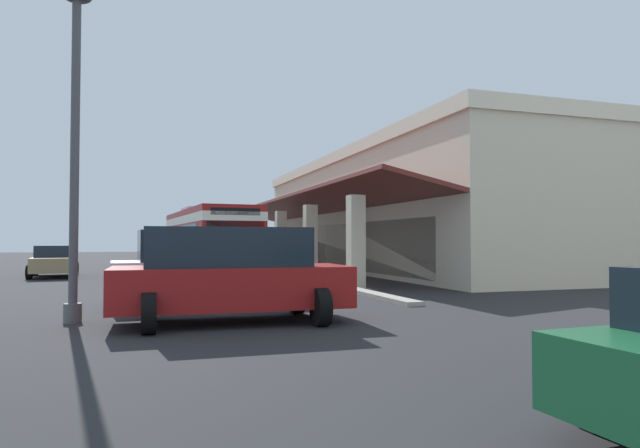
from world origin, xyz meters
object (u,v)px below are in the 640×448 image
object	(u,v)px
parked_suv_red	(230,274)
transit_bus	(208,237)
potted_palm	(258,255)
parked_suv_white	(206,266)
pedestrian	(182,264)
lot_light_pole	(75,142)
parked_sedan_tan	(54,261)

from	to	relation	value
parked_suv_red	transit_bus	bearing A→B (deg)	175.47
transit_bus	potted_palm	world-z (taller)	transit_bus
parked_suv_white	pedestrian	world-z (taller)	parked_suv_white
parked_suv_red	lot_light_pole	world-z (taller)	lot_light_pole
transit_bus	parked_suv_white	world-z (taller)	transit_bus
parked_suv_red	pedestrian	distance (m)	7.40
parked_suv_white	pedestrian	distance (m)	3.97
parked_suv_red	parked_suv_white	bearing A→B (deg)	-177.72
lot_light_pole	transit_bus	bearing A→B (deg)	162.95
parked_sedan_tan	potted_palm	size ratio (longest dim) A/B	1.90
parked_sedan_tan	pedestrian	xyz separation A→B (m)	(9.55, 5.22, 0.19)
parked_suv_white	potted_palm	xyz separation A→B (m)	(-23.17, 6.08, -0.34)
parked_suv_red	parked_suv_white	xyz separation A→B (m)	(-3.43, -0.14, 0.00)
parked_suv_red	parked_sedan_tan	bearing A→B (deg)	-161.37
transit_bus	lot_light_pole	world-z (taller)	lot_light_pole
transit_bus	parked_sedan_tan	xyz separation A→B (m)	(-1.91, -6.90, -1.10)
lot_light_pole	potted_palm	bearing A→B (deg)	160.53
potted_palm	parked_suv_white	bearing A→B (deg)	-14.69
parked_sedan_tan	potted_palm	bearing A→B (deg)	129.68
parked_suv_white	lot_light_pole	world-z (taller)	lot_light_pole
potted_palm	lot_light_pole	distance (m)	27.29
parked_sedan_tan	lot_light_pole	distance (m)	16.39
parked_suv_red	potted_palm	size ratio (longest dim) A/B	2.02
pedestrian	lot_light_pole	distance (m)	7.43
parked_suv_red	lot_light_pole	bearing A→B (deg)	-108.38
parked_suv_red	lot_light_pole	xyz separation A→B (m)	(-1.03, -3.10, 2.74)
parked_suv_red	pedestrian	world-z (taller)	parked_suv_red
parked_sedan_tan	transit_bus	bearing A→B (deg)	74.53
parked_suv_white	pedestrian	xyz separation A→B (m)	(-3.96, -0.35, -0.08)
potted_palm	parked_suv_red	bearing A→B (deg)	-12.59
potted_palm	transit_bus	bearing A→B (deg)	-22.31
parked_suv_red	lot_light_pole	size ratio (longest dim) A/B	0.69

